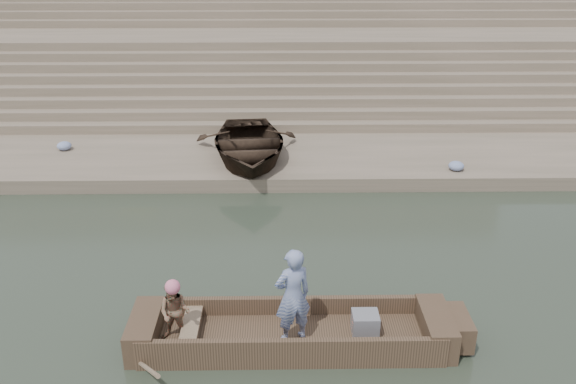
{
  "coord_description": "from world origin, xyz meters",
  "views": [
    {
      "loc": [
        2.55,
        -9.35,
        6.81
      ],
      "look_at": [
        2.74,
        2.9,
        1.4
      ],
      "focal_mm": 37.85,
      "sensor_mm": 36.0,
      "label": 1
    }
  ],
  "objects_px": {
    "television": "(364,324)",
    "beached_rowboat": "(248,144)",
    "standing_man": "(293,296)",
    "rowing_man": "(175,312)",
    "main_rowboat": "(291,339)"
  },
  "relations": [
    {
      "from": "television",
      "to": "beached_rowboat",
      "type": "xyz_separation_m",
      "value": [
        -2.4,
        8.23,
        0.44
      ]
    },
    {
      "from": "television",
      "to": "beached_rowboat",
      "type": "relative_size",
      "value": 0.1
    },
    {
      "from": "main_rowboat",
      "to": "rowing_man",
      "type": "distance_m",
      "value": 2.09
    },
    {
      "from": "standing_man",
      "to": "television",
      "type": "relative_size",
      "value": 3.84
    },
    {
      "from": "standing_man",
      "to": "rowing_man",
      "type": "distance_m",
      "value": 2.03
    },
    {
      "from": "standing_man",
      "to": "rowing_man",
      "type": "height_order",
      "value": "standing_man"
    },
    {
      "from": "main_rowboat",
      "to": "television",
      "type": "bearing_deg",
      "value": -0.0
    },
    {
      "from": "main_rowboat",
      "to": "beached_rowboat",
      "type": "bearing_deg",
      "value": 97.68
    },
    {
      "from": "beached_rowboat",
      "to": "television",
      "type": "bearing_deg",
      "value": -78.66
    },
    {
      "from": "main_rowboat",
      "to": "standing_man",
      "type": "distance_m",
      "value": 1.0
    },
    {
      "from": "rowing_man",
      "to": "beached_rowboat",
      "type": "height_order",
      "value": "rowing_man"
    },
    {
      "from": "standing_man",
      "to": "rowing_man",
      "type": "relative_size",
      "value": 1.57
    },
    {
      "from": "television",
      "to": "main_rowboat",
      "type": "bearing_deg",
      "value": 180.0
    },
    {
      "from": "main_rowboat",
      "to": "television",
      "type": "height_order",
      "value": "television"
    },
    {
      "from": "main_rowboat",
      "to": "beached_rowboat",
      "type": "distance_m",
      "value": 8.34
    }
  ]
}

